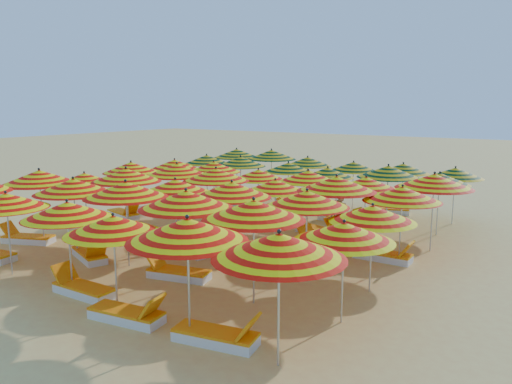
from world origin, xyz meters
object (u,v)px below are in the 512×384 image
Objects in this scene: lounger_4 at (27,238)px; lounger_14 at (234,203)px; umbrella_14 at (175,186)px; umbrella_20 at (216,175)px; umbrella_18 at (131,167)px; lounger_16 at (293,201)px; umbrella_12 at (84,178)px; umbrella_34 at (388,172)px; beachgoer_b at (335,218)px; umbrella_10 at (254,210)px; umbrella_15 at (232,190)px; umbrella_39 at (354,167)px; umbrella_24 at (175,165)px; lounger_1 at (83,289)px; umbrella_23 at (402,194)px; lounger_2 at (128,315)px; umbrella_4 at (187,230)px; umbrella_31 at (241,161)px; umbrella_16 at (307,199)px; umbrella_5 at (279,246)px; umbrella_28 at (366,183)px; umbrella_1 at (6,201)px; umbrella_32 at (288,167)px; umbrella_41 at (455,173)px; lounger_12 at (348,235)px; umbrella_11 at (344,232)px; umbrella_21 at (275,186)px; umbrella_33 at (328,172)px; umbrella_22 at (336,184)px; lounger_7 at (188,248)px; umbrella_27 at (308,176)px; umbrella_37 at (271,155)px; umbrella_13 at (126,175)px; umbrella_7 at (73,186)px; lounger_3 at (218,336)px; lounger_9 at (320,247)px; umbrella_36 at (237,153)px; lounger_8 at (124,214)px; umbrella_25 at (214,167)px; beachgoer_a at (340,215)px; umbrella_2 at (67,210)px; lounger_15 at (340,218)px; umbrella_40 at (403,168)px; umbrella_26 at (258,175)px; umbrella_17 at (372,214)px; umbrella_35 at (440,179)px.

lounger_14 is at bearing -126.60° from lounger_4.
umbrella_20 reaches higher than umbrella_14.
lounger_16 is (3.94, 6.31, -1.98)m from umbrella_18.
umbrella_12 is 0.82× the size of umbrella_34.
umbrella_10 is at bearing -30.66° from beachgoer_b.
umbrella_15 is 0.90× the size of umbrella_39.
umbrella_24 reaches higher than lounger_1.
umbrella_20 reaches higher than umbrella_23.
lounger_2 is 12.61m from lounger_14.
umbrella_4 is 12.93m from umbrella_31.
umbrella_15 is at bearing -176.73° from umbrella_16.
umbrella_5 is 8.92m from umbrella_28.
umbrella_1 is 3.47m from lounger_1.
umbrella_32 is 0.98× the size of umbrella_41.
lounger_12 is at bearing 93.19° from umbrella_4.
umbrella_11 is 6.38m from umbrella_21.
umbrella_16 is 6.88m from umbrella_33.
umbrella_22 is 7.76m from lounger_1.
umbrella_21 reaches higher than lounger_1.
lounger_16 is (-1.13, 8.63, 0.00)m from lounger_7.
umbrella_27 is 4.35m from umbrella_39.
umbrella_37 reaches higher than umbrella_4.
beachgoer_b is (5.89, 4.30, -1.58)m from umbrella_13.
umbrella_7 is 1.00× the size of umbrella_13.
umbrella_11 is at bearing 43.34° from lounger_3.
lounger_9 is (-0.71, -1.93, -1.88)m from umbrella_28.
umbrella_21 is 7.32m from lounger_2.
umbrella_32 reaches higher than beachgoer_b.
umbrella_11 is at bearing -86.68° from umbrella_23.
umbrella_22 reaches higher than umbrella_5.
umbrella_36 is 3.43m from lounger_14.
umbrella_15 reaches higher than umbrella_14.
umbrella_22 is 1.64× the size of lounger_8.
umbrella_15 is at bearing 104.18° from lounger_16.
umbrella_25 is at bearing 146.86° from umbrella_16.
umbrella_4 is 9.35m from beachgoer_a.
umbrella_21 is (-4.33, 6.81, -0.25)m from umbrella_5.
umbrella_21 is at bearing 175.40° from umbrella_22.
umbrella_1 reaches higher than umbrella_21.
umbrella_2 is 1.98m from lounger_1.
umbrella_27 is 1.62× the size of lounger_15.
umbrella_24 is 9.02m from umbrella_34.
lounger_4 is 10.65m from beachgoer_b.
umbrella_40 reaches higher than lounger_9.
umbrella_2 is 0.98× the size of umbrella_26.
umbrella_17 is 0.98× the size of umbrella_27.
umbrella_39 is at bearing 89.67° from umbrella_21.
umbrella_23 is 0.88× the size of umbrella_33.
umbrella_16 reaches higher than umbrella_26.
lounger_9 is at bearing -121.08° from umbrella_35.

